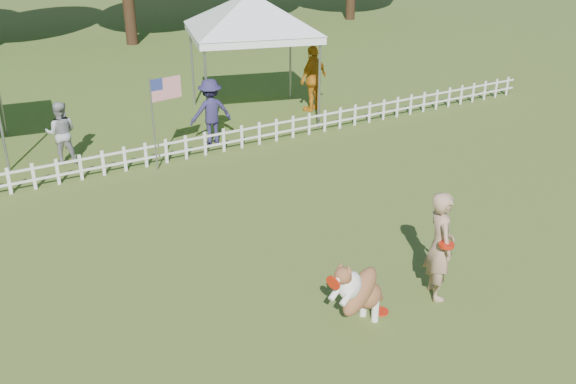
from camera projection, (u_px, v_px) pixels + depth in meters
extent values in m
plane|color=#49611E|center=(372.00, 295.00, 10.12)|extent=(120.00, 120.00, 0.00)
imported|color=#A47E62|center=(440.00, 246.00, 9.78)|extent=(0.65, 0.76, 1.77)
cylinder|color=red|center=(380.00, 311.00, 9.71)|extent=(0.32, 0.32, 0.02)
imported|color=#949499|center=(61.00, 133.00, 14.98)|extent=(0.87, 0.78, 1.49)
imported|color=#262148|center=(211.00, 112.00, 16.20)|extent=(1.13, 0.71, 1.66)
imported|color=#C77717|center=(313.00, 78.00, 18.71)|extent=(1.22, 0.84, 1.93)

